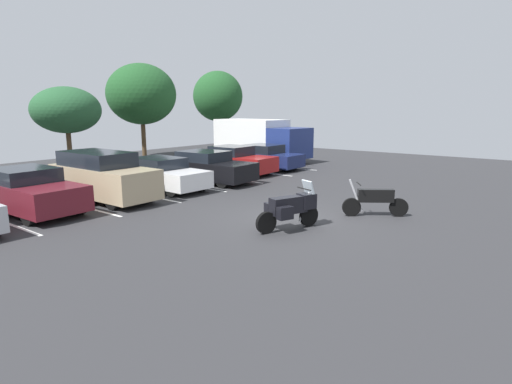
# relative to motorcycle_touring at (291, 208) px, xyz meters

# --- Properties ---
(ground) EXTENTS (44.00, 44.00, 0.10)m
(ground) POSITION_rel_motorcycle_touring_xyz_m (1.00, 0.59, -0.70)
(ground) COLOR #2D2D30
(motorcycle_touring) EXTENTS (2.04, 1.15, 1.40)m
(motorcycle_touring) POSITION_rel_motorcycle_touring_xyz_m (0.00, 0.00, 0.00)
(motorcycle_touring) COLOR black
(motorcycle_touring) RESTS_ON ground
(motorcycle_second) EXTENTS (1.33, 1.82, 1.24)m
(motorcycle_second) POSITION_rel_motorcycle_touring_xyz_m (2.94, -1.38, -0.12)
(motorcycle_second) COLOR black
(motorcycle_second) RESTS_ON ground
(parking_stripes) EXTENTS (21.01, 5.12, 0.01)m
(parking_stripes) POSITION_rel_motorcycle_touring_xyz_m (0.49, 7.74, -0.65)
(parking_stripes) COLOR silver
(parking_stripes) RESTS_ON ground
(car_maroon) EXTENTS (2.01, 4.47, 1.51)m
(car_maroon) POSITION_rel_motorcycle_touring_xyz_m (-3.64, 8.11, 0.09)
(car_maroon) COLOR maroon
(car_maroon) RESTS_ON ground
(car_tan) EXTENTS (1.81, 4.80, 1.85)m
(car_tan) POSITION_rel_motorcycle_touring_xyz_m (-0.95, 7.94, 0.27)
(car_tan) COLOR tan
(car_tan) RESTS_ON ground
(car_white) EXTENTS (2.02, 4.43, 1.38)m
(car_white) POSITION_rel_motorcycle_touring_xyz_m (1.84, 7.75, 0.03)
(car_white) COLOR white
(car_white) RESTS_ON ground
(car_black) EXTENTS (2.10, 4.83, 1.48)m
(car_black) POSITION_rel_motorcycle_touring_xyz_m (4.39, 7.56, 0.06)
(car_black) COLOR black
(car_black) RESTS_ON ground
(car_red) EXTENTS (2.03, 4.29, 1.48)m
(car_red) POSITION_rel_motorcycle_touring_xyz_m (7.21, 8.12, 0.06)
(car_red) COLOR maroon
(car_red) RESTS_ON ground
(car_navy) EXTENTS (1.93, 4.41, 1.40)m
(car_navy) POSITION_rel_motorcycle_touring_xyz_m (9.70, 7.98, 0.02)
(car_navy) COLOR navy
(car_navy) RESTS_ON ground
(box_truck) EXTENTS (3.08, 6.87, 2.74)m
(box_truck) POSITION_rel_motorcycle_touring_xyz_m (12.49, 10.40, 0.82)
(box_truck) COLOR navy
(box_truck) RESTS_ON ground
(tree_far_right) EXTENTS (4.80, 4.80, 6.54)m
(tree_far_right) POSITION_rel_motorcycle_touring_xyz_m (9.02, 18.14, 3.79)
(tree_far_right) COLOR #4C3823
(tree_far_right) RESTS_ON ground
(tree_center_right) EXTENTS (3.85, 3.85, 4.71)m
(tree_center_right) POSITION_rel_motorcycle_touring_xyz_m (2.84, 17.04, 2.72)
(tree_center_right) COLOR #4C3823
(tree_center_right) RESTS_ON ground
(tree_far_left) EXTENTS (4.32, 4.32, 6.67)m
(tree_far_left) POSITION_rel_motorcycle_touring_xyz_m (17.86, 18.97, 3.85)
(tree_far_left) COLOR #4C3823
(tree_far_left) RESTS_ON ground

